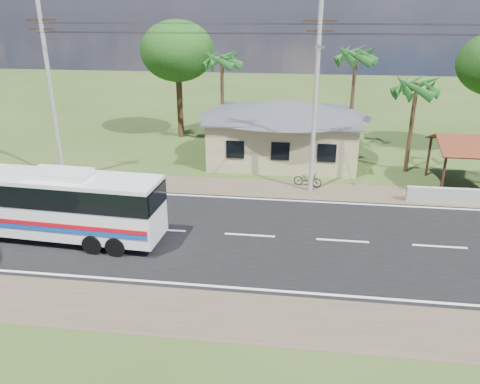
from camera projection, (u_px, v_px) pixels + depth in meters
The scene contains 12 objects.
ground at pixel (250, 235), 23.08m from camera, with size 120.00×120.00×0.00m, color #2C4117.
road at pixel (250, 235), 23.08m from camera, with size 120.00×16.00×0.03m.
house at pixel (284, 123), 33.96m from camera, with size 12.40×10.00×5.00m.
waiting_shed at pixel (479, 145), 28.33m from camera, with size 5.20×4.48×3.35m.
concrete_barrier at pixel (470, 197), 26.62m from camera, with size 7.00×0.30×0.90m, color #9E9E99.
utility_poles at pixel (310, 96), 26.60m from camera, with size 32.80×2.22×11.00m.
palm_near at pixel (417, 87), 29.95m from camera, with size 2.80×2.80×6.70m.
palm_mid at pixel (356, 56), 33.99m from camera, with size 2.80×2.80×8.20m.
palm_far at pixel (222, 60), 35.84m from camera, with size 2.80×2.80×7.70m.
tree_behind_house at pixel (177, 51), 38.00m from camera, with size 6.00×6.00×9.61m.
coach_bus at pixel (45, 199), 22.16m from camera, with size 11.46×3.09×3.52m.
motorcycle at pixel (308, 179), 29.24m from camera, with size 0.62×1.78×0.93m, color black.
Camera 1 is at (2.22, -20.54, 10.53)m, focal length 35.00 mm.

